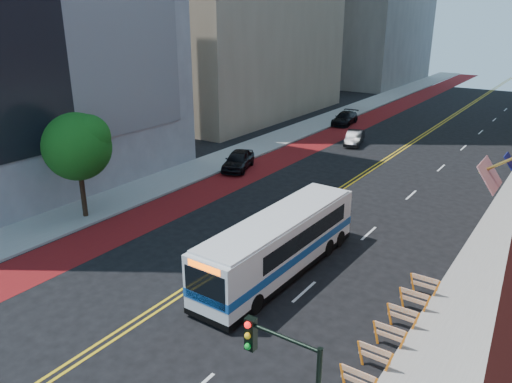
{
  "coord_description": "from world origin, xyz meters",
  "views": [
    {
      "loc": [
        14.53,
        -12.43,
        12.65
      ],
      "look_at": [
        0.66,
        8.0,
        3.65
      ],
      "focal_mm": 35.0,
      "sensor_mm": 36.0,
      "label": 1
    }
  ],
  "objects": [
    {
      "name": "car_c",
      "position": [
        -9.3,
        41.22,
        0.73
      ],
      "size": [
        2.56,
        5.2,
        1.45
      ],
      "primitive_type": "imported",
      "rotation": [
        0.0,
        0.0,
        0.11
      ],
      "color": "black",
      "rests_on": "ground"
    },
    {
      "name": "center_line_outer",
      "position": [
        0.18,
        30.0,
        0.0
      ],
      "size": [
        0.14,
        140.0,
        0.01
      ],
      "primitive_type": "cube",
      "color": "gold",
      "rests_on": "ground"
    },
    {
      "name": "traffic_signal",
      "position": [
        9.41,
        -3.51,
        3.72
      ],
      "size": [
        2.21,
        0.34,
        5.07
      ],
      "color": "black",
      "rests_on": "sidewalk_right"
    },
    {
      "name": "center_line_inner",
      "position": [
        -0.18,
        30.0,
        0.0
      ],
      "size": [
        0.14,
        140.0,
        0.01
      ],
      "primitive_type": "cube",
      "color": "gold",
      "rests_on": "ground"
    },
    {
      "name": "sidewalk_left",
      "position": [
        -12.0,
        30.0,
        0.07
      ],
      "size": [
        4.0,
        140.0,
        0.15
      ],
      "primitive_type": "cube",
      "color": "gray",
      "rests_on": "ground"
    },
    {
      "name": "car_b",
      "position": [
        -4.55,
        33.15,
        0.69
      ],
      "size": [
        2.48,
        4.44,
        1.39
      ],
      "primitive_type": "imported",
      "rotation": [
        0.0,
        0.0,
        0.25
      ],
      "color": "black",
      "rests_on": "ground"
    },
    {
      "name": "transit_bus",
      "position": [
        2.82,
        7.01,
        1.63
      ],
      "size": [
        2.73,
        11.42,
        3.13
      ],
      "rotation": [
        0.0,
        0.0,
        -0.02
      ],
      "color": "silver",
      "rests_on": "ground"
    },
    {
      "name": "lane_dashes",
      "position": [
        4.8,
        38.0,
        0.01
      ],
      "size": [
        0.14,
        98.2,
        0.01
      ],
      "color": "silver",
      "rests_on": "ground"
    },
    {
      "name": "street_tree",
      "position": [
        -11.24,
        6.04,
        4.91
      ],
      "size": [
        4.2,
        4.2,
        6.7
      ],
      "color": "black",
      "rests_on": "sidewalk_left"
    },
    {
      "name": "car_a",
      "position": [
        -9.3,
        20.02,
        0.8
      ],
      "size": [
        3.37,
        5.08,
        1.61
      ],
      "primitive_type": "imported",
      "rotation": [
        0.0,
        0.0,
        0.34
      ],
      "color": "black",
      "rests_on": "ground"
    },
    {
      "name": "ground",
      "position": [
        0.0,
        0.0,
        0.0
      ],
      "size": [
        160.0,
        160.0,
        0.0
      ],
      "primitive_type": "plane",
      "color": "black",
      "rests_on": "ground"
    },
    {
      "name": "construction_barriers",
      "position": [
        9.6,
        3.42,
        0.68
      ],
      "size": [
        1.42,
        10.91,
        1.0
      ],
      "color": "orange",
      "rests_on": "ground"
    },
    {
      "name": "bus_lane_paint",
      "position": [
        -8.1,
        30.0,
        0.0
      ],
      "size": [
        3.6,
        140.0,
        0.01
      ],
      "primitive_type": "cube",
      "color": "#620E12",
      "rests_on": "ground"
    }
  ]
}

